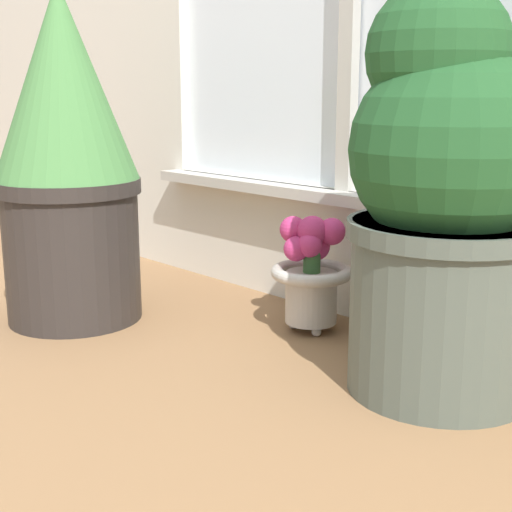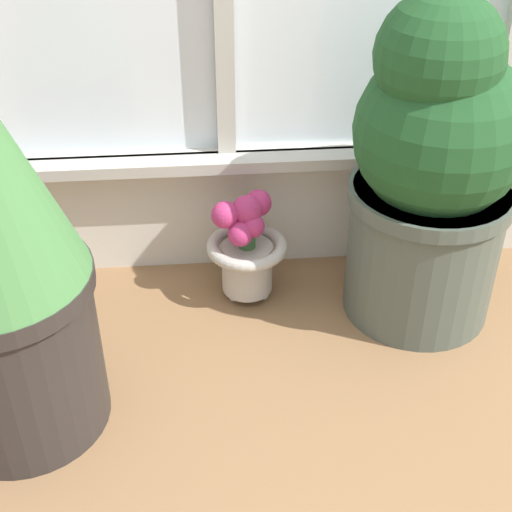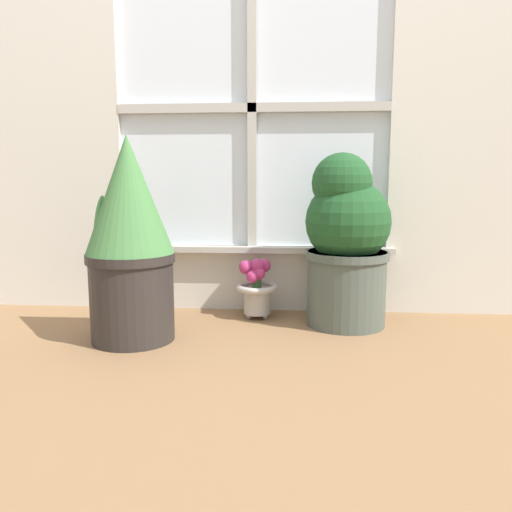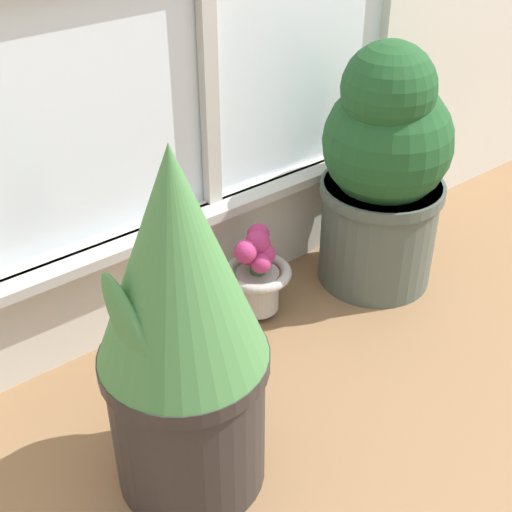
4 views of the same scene
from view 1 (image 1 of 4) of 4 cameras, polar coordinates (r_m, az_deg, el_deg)
ground_plane at (r=1.21m, az=-11.32°, el=-10.21°), size 10.00×10.00×0.00m
potted_plant_left at (r=1.51m, az=-14.92°, el=7.82°), size 0.29×0.29×0.69m
potted_plant_right at (r=1.14m, az=14.95°, el=4.66°), size 0.31×0.31×0.64m
flower_vase at (r=1.43m, az=4.43°, el=-1.15°), size 0.16×0.16×0.24m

